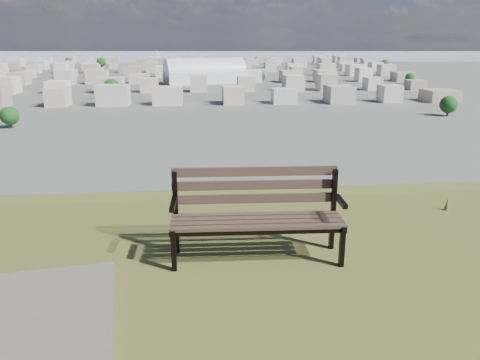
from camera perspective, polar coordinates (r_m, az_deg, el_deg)
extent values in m
cube|color=#453728|center=(4.83, 2.30, -5.83)|extent=(1.84, 0.15, 0.04)
cube|color=#453728|center=(4.94, 2.17, -5.28)|extent=(1.84, 0.15, 0.04)
cube|color=#453728|center=(5.05, 2.04, -4.76)|extent=(1.84, 0.15, 0.04)
cube|color=#453728|center=(5.17, 1.92, -4.26)|extent=(1.84, 0.15, 0.04)
cube|color=#453728|center=(5.19, 1.85, -2.25)|extent=(1.84, 0.10, 0.10)
cube|color=#453728|center=(5.17, 1.85, -0.61)|extent=(1.84, 0.10, 0.10)
cube|color=#453728|center=(5.15, 1.84, 1.04)|extent=(1.84, 0.10, 0.10)
cube|color=black|center=(4.90, -8.08, -8.52)|extent=(0.05, 0.06, 0.45)
cube|color=black|center=(5.21, -7.81, -4.01)|extent=(0.05, 0.06, 0.94)
cube|color=black|center=(5.01, -7.99, -5.51)|extent=(0.07, 0.51, 0.05)
cube|color=black|center=(4.87, -8.16, -2.96)|extent=(0.06, 0.37, 0.05)
cube|color=black|center=(5.06, 12.33, -7.92)|extent=(0.05, 0.06, 0.45)
cube|color=black|center=(5.36, 11.28, -3.59)|extent=(0.05, 0.06, 0.94)
cube|color=black|center=(5.16, 11.88, -5.02)|extent=(0.07, 0.51, 0.05)
cube|color=black|center=(5.03, 12.20, -2.54)|extent=(0.06, 0.37, 0.05)
cube|color=black|center=(4.84, 2.31, -6.38)|extent=(1.84, 0.10, 0.04)
cube|color=black|center=(5.19, 1.90, -4.69)|extent=(1.84, 0.10, 0.04)
cone|color=brown|center=(7.15, 23.93, -2.72)|extent=(0.08, 0.08, 0.18)
cube|color=silver|center=(300.62, -4.34, 12.18)|extent=(52.25, 32.11, 5.41)
cylinder|color=silver|center=(300.41, -4.36, 12.69)|extent=(52.25, 32.11, 20.54)
cube|color=beige|center=(212.40, -21.62, 9.32)|extent=(11.00, 11.00, 7.00)
cube|color=#A79A8F|center=(207.03, -15.15, 9.74)|extent=(11.00, 11.00, 7.00)
cube|color=#C0AA98|center=(204.35, -8.41, 10.05)|extent=(11.00, 11.00, 7.00)
cube|color=#B9B9BE|center=(204.47, -1.57, 10.23)|extent=(11.00, 11.00, 7.00)
cube|color=beige|center=(207.39, 5.17, 10.26)|extent=(11.00, 11.00, 7.00)
cube|color=gray|center=(212.99, 11.63, 10.16)|extent=(11.00, 11.00, 7.00)
cube|color=beige|center=(221.07, 17.69, 9.95)|extent=(11.00, 11.00, 7.00)
cube|color=#B7AEA6|center=(231.36, 23.26, 9.67)|extent=(11.00, 11.00, 7.00)
cube|color=#A79A8F|center=(270.96, -26.18, 10.19)|extent=(11.00, 11.00, 7.00)
cube|color=#C0AA98|center=(263.51, -21.22, 10.62)|extent=(11.00, 11.00, 7.00)
cube|color=#B9B9BE|center=(258.09, -16.00, 10.99)|extent=(11.00, 11.00, 7.00)
cube|color=beige|center=(254.82, -10.59, 11.28)|extent=(11.00, 11.00, 7.00)
cube|color=gray|center=(253.78, -5.08, 11.47)|extent=(11.00, 11.00, 7.00)
cube|color=beige|center=(255.01, 0.43, 11.56)|extent=(11.00, 11.00, 7.00)
cube|color=#B7AEA6|center=(258.48, 5.84, 11.55)|extent=(11.00, 11.00, 7.00)
cube|color=beige|center=(264.08, 11.06, 11.44)|extent=(11.00, 11.00, 7.00)
cube|color=#A79A8F|center=(271.70, 16.02, 11.25)|extent=(11.00, 11.00, 7.00)
cube|color=#C0AA98|center=(281.17, 20.68, 11.00)|extent=(11.00, 11.00, 7.00)
cube|color=beige|center=(321.88, -25.14, 11.12)|extent=(11.00, 11.00, 7.00)
cube|color=gray|center=(314.72, -20.95, 11.50)|extent=(11.00, 11.00, 7.00)
cube|color=beige|center=(309.27, -16.58, 11.82)|extent=(11.00, 11.00, 7.00)
cube|color=#B7AEA6|center=(305.60, -12.07, 12.09)|extent=(11.00, 11.00, 7.00)
cube|color=beige|center=(303.79, -7.46, 12.29)|extent=(11.00, 11.00, 7.00)
cube|color=#A79A8F|center=(303.88, -2.83, 12.41)|extent=(11.00, 11.00, 7.00)
cube|color=#C0AA98|center=(305.85, 1.77, 12.45)|extent=(11.00, 11.00, 7.00)
cube|color=#B9B9BE|center=(309.67, 6.29, 12.41)|extent=(11.00, 11.00, 7.00)
cube|color=beige|center=(315.28, 10.67, 12.31)|extent=(11.00, 11.00, 7.00)
cube|color=gray|center=(322.59, 14.87, 12.14)|extent=(11.00, 11.00, 7.00)
cube|color=beige|center=(331.47, 18.86, 11.92)|extent=(11.00, 11.00, 7.00)
cube|color=beige|center=(372.94, -24.38, 11.80)|extent=(11.00, 11.00, 7.00)
cube|color=#A79A8F|center=(365.99, -20.75, 12.13)|extent=(11.00, 11.00, 7.00)
cube|color=#C0AA98|center=(360.51, -16.99, 12.42)|extent=(11.00, 11.00, 7.00)
cube|color=#B9B9BE|center=(356.57, -13.12, 12.67)|extent=(11.00, 11.00, 7.00)
cube|color=beige|center=(354.21, -9.18, 12.86)|extent=(11.00, 11.00, 7.00)
cube|color=gray|center=(353.46, -5.19, 12.99)|extent=(11.00, 11.00, 7.00)
cube|color=beige|center=(354.35, -1.21, 13.06)|extent=(11.00, 11.00, 7.00)
cube|color=#B7AEA6|center=(356.85, 2.74, 13.08)|extent=(11.00, 11.00, 7.00)
cube|color=beige|center=(360.93, 6.62, 13.03)|extent=(11.00, 11.00, 7.00)
cube|color=#A79A8F|center=(366.54, 10.39, 12.93)|extent=(11.00, 11.00, 7.00)
cube|color=#C0AA98|center=(373.62, 14.03, 12.78)|extent=(11.00, 11.00, 7.00)
cube|color=#B9B9BE|center=(382.07, 17.51, 12.59)|extent=(11.00, 11.00, 7.00)
cube|color=beige|center=(432.10, -26.88, 12.00)|extent=(11.00, 11.00, 7.00)
cube|color=gray|center=(424.09, -23.80, 12.31)|extent=(11.00, 11.00, 7.00)
cube|color=beige|center=(417.30, -20.60, 12.61)|extent=(11.00, 11.00, 7.00)
cube|color=#B7AEA6|center=(411.80, -17.30, 12.87)|extent=(11.00, 11.00, 7.00)
cube|color=beige|center=(407.65, -13.92, 13.09)|extent=(11.00, 11.00, 7.00)
cube|color=#A79A8F|center=(404.87, -10.47, 13.28)|extent=(11.00, 11.00, 7.00)
cube|color=#C0AA98|center=(403.51, -6.98, 13.42)|extent=(11.00, 11.00, 7.00)
cube|color=#B9B9BE|center=(403.57, -3.48, 13.51)|extent=(11.00, 11.00, 7.00)
cube|color=beige|center=(405.06, 0.01, 13.55)|extent=(11.00, 11.00, 7.00)
cube|color=gray|center=(407.96, 3.47, 13.55)|extent=(11.00, 11.00, 7.00)
cube|color=beige|center=(412.23, 6.86, 13.49)|extent=(11.00, 11.00, 7.00)
cube|color=#B7AEA6|center=(417.84, 10.17, 13.40)|extent=(11.00, 11.00, 7.00)
cube|color=beige|center=(424.74, 13.38, 13.27)|extent=(11.00, 11.00, 7.00)
cube|color=#A79A8F|center=(432.86, 16.48, 13.10)|extent=(11.00, 11.00, 7.00)
cube|color=#C0AA98|center=(483.05, -26.11, 12.43)|extent=(11.00, 11.00, 7.00)
cube|color=#B9B9BE|center=(475.29, -23.34, 12.72)|extent=(11.00, 11.00, 7.00)
cube|color=beige|center=(468.63, -20.49, 12.98)|extent=(11.00, 11.00, 7.00)
cube|color=gray|center=(463.12, -17.55, 13.22)|extent=(11.00, 11.00, 7.00)
cube|color=beige|center=(458.80, -14.54, 13.43)|extent=(11.00, 11.00, 7.00)
cube|color=#B7AEA6|center=(455.71, -11.48, 13.60)|extent=(11.00, 11.00, 7.00)
cube|color=beige|center=(453.87, -8.38, 13.74)|extent=(11.00, 11.00, 7.00)
cube|color=#A79A8F|center=(453.29, -5.26, 13.84)|extent=(11.00, 11.00, 7.00)
cube|color=#C0AA98|center=(453.98, -2.14, 13.90)|extent=(11.00, 11.00, 7.00)
cube|color=#B9B9BE|center=(455.93, 0.97, 13.92)|extent=(11.00, 11.00, 7.00)
cube|color=beige|center=(459.13, 4.04, 13.91)|extent=(11.00, 11.00, 7.00)
cube|color=gray|center=(463.56, 7.05, 13.85)|extent=(11.00, 11.00, 7.00)
cube|color=beige|center=(469.17, 10.01, 13.77)|extent=(11.00, 11.00, 7.00)
cube|color=#B7AEA6|center=(475.93, 12.88, 13.64)|extent=(11.00, 11.00, 7.00)
cube|color=beige|center=(483.78, 15.66, 13.50)|extent=(11.00, 11.00, 7.00)
cube|color=#A79A8F|center=(534.09, -25.49, 12.78)|extent=(11.00, 11.00, 7.00)
cube|color=#C0AA98|center=(526.54, -22.98, 13.04)|extent=(11.00, 11.00, 7.00)
cube|color=#B9B9BE|center=(519.98, -20.39, 13.28)|extent=(11.00, 11.00, 7.00)
cube|color=beige|center=(514.46, -17.74, 13.50)|extent=(11.00, 11.00, 7.00)
cube|color=gray|center=(510.01, -15.03, 13.69)|extent=(11.00, 11.00, 7.00)
cube|color=beige|center=(506.66, -12.28, 13.86)|extent=(11.00, 11.00, 7.00)
cube|color=#B7AEA6|center=(504.44, -9.49, 13.99)|extent=(11.00, 11.00, 7.00)
cube|color=beige|center=(503.34, -6.69, 14.10)|extent=(11.00, 11.00, 7.00)
cube|color=#A79A8F|center=(503.39, -3.87, 14.17)|extent=(11.00, 11.00, 7.00)
cube|color=#C0AA98|center=(504.59, -1.06, 14.21)|extent=(11.00, 11.00, 7.00)
cube|color=#B9B9BE|center=(506.91, 1.73, 14.22)|extent=(11.00, 11.00, 7.00)
cube|color=beige|center=(510.36, 4.49, 14.20)|extent=(11.00, 11.00, 7.00)
cube|color=gray|center=(514.90, 7.21, 14.14)|extent=(11.00, 11.00, 7.00)
cube|color=beige|center=(520.51, 9.87, 14.06)|extent=(11.00, 11.00, 7.00)
cube|color=#B7AEA6|center=(527.16, 12.47, 13.95)|extent=(11.00, 11.00, 7.00)
cube|color=beige|center=(534.80, 14.99, 13.82)|extent=(11.00, 11.00, 7.00)
cube|color=#A79A8F|center=(585.20, -24.97, 13.07)|extent=(11.00, 11.00, 7.00)
cube|color=#C0AA98|center=(577.82, -22.67, 13.30)|extent=(11.00, 11.00, 7.00)
cube|color=#B9B9BE|center=(571.34, -20.31, 13.52)|extent=(11.00, 11.00, 7.00)
cube|color=beige|center=(565.82, -17.90, 13.72)|extent=(11.00, 11.00, 7.00)
cube|color=gray|center=(561.26, -15.44, 13.90)|extent=(11.00, 11.00, 7.00)
cube|color=beige|center=(557.70, -12.94, 14.06)|extent=(11.00, 11.00, 7.00)
cube|color=#B7AEA6|center=(555.16, -10.41, 14.20)|extent=(11.00, 11.00, 7.00)
cube|color=beige|center=(553.65, -7.86, 14.30)|extent=(11.00, 11.00, 7.00)
cube|color=#A79A8F|center=(553.17, -5.30, 14.38)|extent=(11.00, 11.00, 7.00)
cube|color=#C0AA98|center=(553.74, -2.73, 14.44)|extent=(11.00, 11.00, 7.00)
cube|color=#B9B9BE|center=(555.34, -0.18, 14.46)|extent=(11.00, 11.00, 7.00)
cube|color=beige|center=(557.97, 2.36, 14.46)|extent=(11.00, 11.00, 7.00)
cube|color=gray|center=(561.62, 4.87, 14.43)|extent=(11.00, 11.00, 7.00)
cube|color=beige|center=(566.26, 7.34, 14.38)|extent=(11.00, 11.00, 7.00)
cube|color=#B7AEA6|center=(571.87, 9.76, 14.30)|extent=(11.00, 11.00, 7.00)
cube|color=beige|center=(578.43, 12.13, 14.20)|extent=(11.00, 11.00, 7.00)
cube|color=#A79A8F|center=(585.89, 14.44, 14.08)|extent=(11.00, 11.00, 7.00)
cylinder|color=#362A1B|center=(188.25, 23.96, 7.46)|extent=(0.80, 0.80, 2.10)
sphere|color=black|center=(187.84, 24.08, 8.40)|extent=(6.30, 6.30, 6.30)
cylinder|color=#362A1B|center=(227.53, -15.29, 9.78)|extent=(0.80, 0.80, 2.70)
sphere|color=black|center=(227.10, -15.37, 10.79)|extent=(8.10, 8.10, 8.10)
cylinder|color=#362A1B|center=(312.67, 19.95, 11.10)|extent=(0.80, 0.80, 1.95)
sphere|color=black|center=(312.44, 20.00, 11.63)|extent=(5.85, 5.85, 5.85)
cylinder|color=#362A1B|center=(408.10, 3.46, 13.21)|extent=(0.80, 0.80, 2.25)
sphere|color=black|center=(407.90, 3.47, 13.69)|extent=(6.75, 6.75, 6.75)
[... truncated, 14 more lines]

